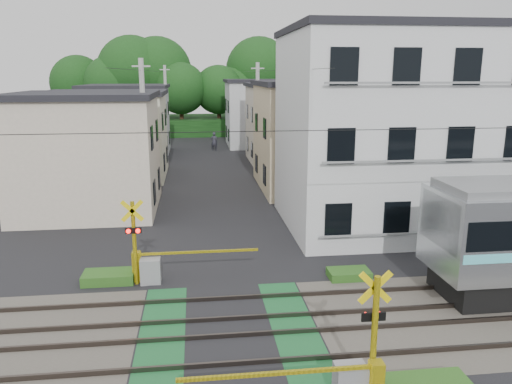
{
  "coord_description": "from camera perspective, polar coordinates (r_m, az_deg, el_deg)",
  "views": [
    {
      "loc": [
        -0.8,
        -13.18,
        7.23
      ],
      "look_at": [
        1.42,
        5.0,
        2.88
      ],
      "focal_mm": 35.0,
      "sensor_mm": 36.0,
      "label": 1
    }
  ],
  "objects": [
    {
      "name": "ground",
      "position": [
        15.05,
        -3.17,
        -15.36
      ],
      "size": [
        120.0,
        120.0,
        0.0
      ],
      "primitive_type": "plane",
      "color": "black"
    },
    {
      "name": "track_bed",
      "position": [
        15.04,
        -3.17,
        -15.23
      ],
      "size": [
        120.0,
        120.0,
        0.14
      ],
      "color": "#47423A",
      "rests_on": "ground"
    },
    {
      "name": "crossing_signal_near",
      "position": [
        12.03,
        11.24,
        -19.73
      ],
      "size": [
        4.74,
        0.65,
        3.09
      ],
      "color": "yellow",
      "rests_on": "ground"
    },
    {
      "name": "crossing_signal_far",
      "position": [
        18.14,
        -12.25,
        -8.01
      ],
      "size": [
        4.74,
        0.65,
        3.09
      ],
      "color": "yellow",
      "rests_on": "ground"
    },
    {
      "name": "apartment_block",
      "position": [
        24.64,
        15.38,
        6.89
      ],
      "size": [
        10.2,
        8.36,
        9.3
      ],
      "color": "silver",
      "rests_on": "ground"
    },
    {
      "name": "houses_row",
      "position": [
        39.32,
        -5.43,
        7.48
      ],
      "size": [
        22.07,
        31.35,
        6.8
      ],
      "color": "beige",
      "rests_on": "ground"
    },
    {
      "name": "tree_hill",
      "position": [
        62.44,
        -7.14,
        11.74
      ],
      "size": [
        40.0,
        12.41,
        11.8
      ],
      "color": "#174015",
      "rests_on": "ground"
    },
    {
      "name": "catenary",
      "position": [
        15.27,
        19.71,
        -0.81
      ],
      "size": [
        60.0,
        5.04,
        7.0
      ],
      "color": "#2D2D33",
      "rests_on": "ground"
    },
    {
      "name": "utility_poles",
      "position": [
        36.33,
        -7.4,
        8.28
      ],
      "size": [
        7.9,
        42.0,
        8.0
      ],
      "color": "#A5A5A0",
      "rests_on": "ground"
    },
    {
      "name": "pedestrian",
      "position": [
        48.33,
        -4.81,
        5.78
      ],
      "size": [
        0.68,
        0.47,
        1.79
      ],
      "primitive_type": "imported",
      "rotation": [
        0.0,
        0.0,
        3.08
      ],
      "color": "#2D2D38",
      "rests_on": "ground"
    },
    {
      "name": "weed_patches",
      "position": [
        15.08,
        3.74,
        -14.51
      ],
      "size": [
        10.25,
        8.8,
        0.4
      ],
      "color": "#2D5E1E",
      "rests_on": "ground"
    }
  ]
}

